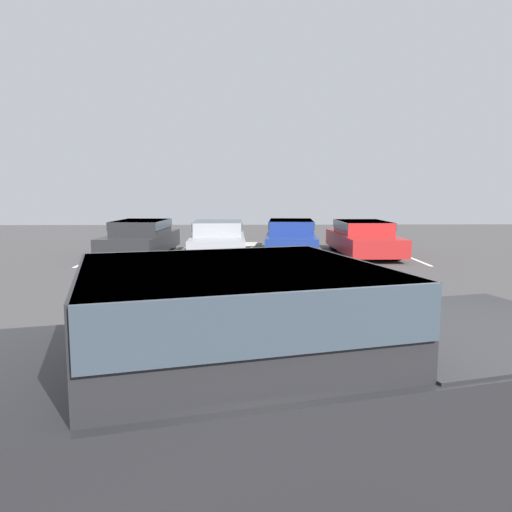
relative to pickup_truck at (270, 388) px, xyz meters
The scene contains 12 objects.
ground_plane 1.68m from the pickup_truck, ahead, with size 60.00×60.00×0.00m, color #423F3F.
stall_stripe_a 15.10m from the pickup_truck, 110.46° to the left, with size 0.12×5.40×0.01m, color white.
stall_stripe_b 14.38m from the pickup_truck, 100.32° to the left, with size 0.12×5.40×0.01m, color white.
stall_stripe_c 14.15m from the pickup_truck, 89.48° to the left, with size 0.12×5.40×0.01m, color white.
stall_stripe_d 14.43m from the pickup_truck, 78.68° to the left, with size 0.12×5.40×0.01m, color white.
stall_stripe_e 15.19m from the pickup_truck, 68.63° to the left, with size 0.12×5.40×0.01m, color white.
pickup_truck is the anchor object (origin of this frame).
parked_sedan_a 14.65m from the pickup_truck, 105.05° to the left, with size 2.17×4.65×1.25m.
parked_sedan_b 14.21m from the pickup_truck, 94.43° to the left, with size 1.92×4.77×1.21m.
parked_sedan_c 14.47m from the pickup_truck, 84.04° to the left, with size 2.06×4.52×1.24m.
parked_sedan_d 14.78m from the pickup_truck, 74.04° to the left, with size 1.87×4.82×1.21m.
wheel_stop_curb 17.30m from the pickup_truck, 90.87° to the left, with size 1.66×0.20×0.14m, color #B7B2A8.
Camera 1 is at (-1.59, -3.58, 2.29)m, focal length 35.00 mm.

